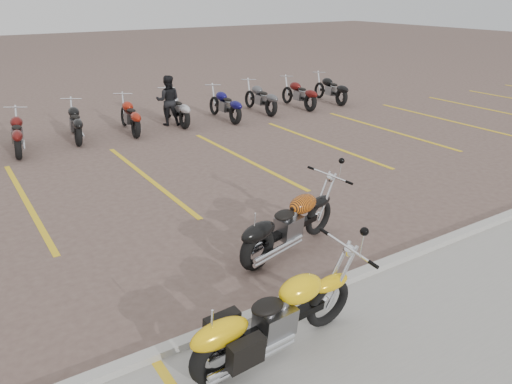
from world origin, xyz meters
The scene contains 7 objects.
ground centered at (0.00, 0.00, 0.00)m, with size 100.00×100.00×0.00m, color #6E574E.
curb centered at (0.00, -2.00, 0.06)m, with size 60.00×0.18×0.12m, color #ADAAA3.
parking_stripes centered at (0.00, 4.00, 0.00)m, with size 38.00×5.50×0.01m, color gold, non-canonical shape.
yellow_cruiser centered at (-1.04, -2.68, 0.50)m, with size 2.42×0.40×1.00m.
flame_cruiser centered at (0.63, -0.70, 0.48)m, with size 2.30×0.72×0.96m.
person_b centered at (2.51, 8.42, 0.81)m, with size 0.79×0.62×1.63m, color black.
bg_bike_row centered at (-0.57, 8.21, 0.55)m, with size 20.63×2.05×1.10m.
Camera 1 is at (-3.89, -6.75, 4.16)m, focal length 35.00 mm.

